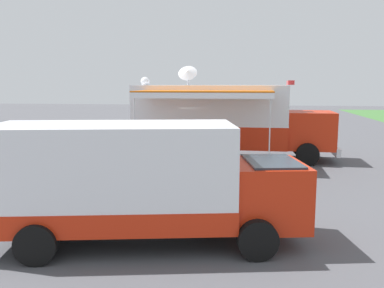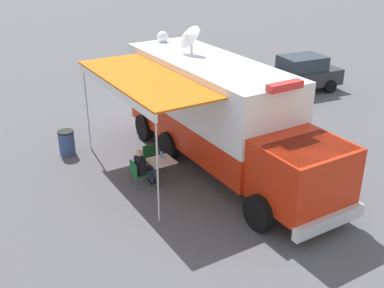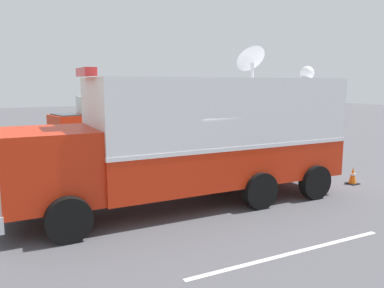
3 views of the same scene
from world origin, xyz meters
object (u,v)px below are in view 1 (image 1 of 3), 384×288
(folding_chair_at_table, at_px, (218,159))
(trash_bin, at_px, (129,163))
(folding_table, at_px, (221,152))
(folding_chair_beside_table, at_px, (202,155))
(traffic_cone, at_px, (118,148))
(car_behind_truck, at_px, (167,123))
(support_truck, at_px, (139,183))
(water_bottle, at_px, (218,148))
(seated_responder, at_px, (218,155))
(command_truck, at_px, (226,118))

(folding_chair_at_table, bearing_deg, trash_bin, -72.50)
(folding_table, distance_m, folding_chair_at_table, 0.82)
(folding_chair_beside_table, bearing_deg, traffic_cone, -121.26)
(folding_chair_at_table, distance_m, folding_chair_beside_table, 1.18)
(folding_chair_at_table, height_order, car_behind_truck, car_behind_truck)
(car_behind_truck, bearing_deg, support_truck, 9.25)
(water_bottle, distance_m, seated_responder, 0.74)
(water_bottle, bearing_deg, folding_chair_at_table, 4.14)
(water_bottle, xyz_separation_m, seated_responder, (0.72, 0.07, -0.18))
(traffic_cone, relative_size, support_truck, 0.08)
(command_truck, bearing_deg, folding_chair_at_table, -2.73)
(water_bottle, height_order, car_behind_truck, car_behind_truck)
(folding_chair_beside_table, relative_size, support_truck, 0.12)
(folding_table, bearing_deg, folding_chair_at_table, -6.19)
(seated_responder, bearing_deg, trash_bin, -69.72)
(seated_responder, bearing_deg, folding_table, 172.39)
(traffic_cone, bearing_deg, car_behind_truck, 170.86)
(command_truck, distance_m, trash_bin, 5.64)
(folding_chair_at_table, xyz_separation_m, seated_responder, (-0.19, 0.01, 0.14))
(folding_table, bearing_deg, traffic_cone, -117.99)
(seated_responder, relative_size, traffic_cone, 2.16)
(folding_chair_at_table, height_order, seated_responder, seated_responder)
(folding_table, height_order, traffic_cone, folding_table)
(trash_bin, bearing_deg, support_truck, 18.39)
(seated_responder, height_order, traffic_cone, seated_responder)
(water_bottle, xyz_separation_m, support_truck, (8.71, -1.15, 0.55))
(command_truck, distance_m, car_behind_truck, 9.32)
(folding_table, height_order, folding_chair_at_table, folding_chair_at_table)
(folding_chair_at_table, bearing_deg, support_truck, -8.85)
(folding_table, relative_size, water_bottle, 3.67)
(water_bottle, bearing_deg, trash_bin, -59.50)
(folding_table, xyz_separation_m, folding_chair_beside_table, (-0.10, -0.85, -0.16))
(seated_responder, xyz_separation_m, trash_bin, (1.28, -3.46, -0.20))
(trash_bin, bearing_deg, folding_chair_beside_table, 126.42)
(command_truck, xyz_separation_m, support_truck, (10.81, -1.36, -0.56))
(folding_chair_beside_table, distance_m, trash_bin, 3.34)
(water_bottle, bearing_deg, traffic_cone, -117.78)
(folding_chair_beside_table, relative_size, seated_responder, 0.70)
(command_truck, relative_size, folding_chair_beside_table, 10.98)
(folding_table, bearing_deg, support_truck, -8.60)
(trash_bin, xyz_separation_m, traffic_cone, (-4.85, -2.04, -0.18))
(water_bottle, height_order, folding_chair_beside_table, water_bottle)
(folding_chair_at_table, bearing_deg, car_behind_truck, -158.87)
(folding_chair_at_table, distance_m, support_truck, 7.95)
(water_bottle, distance_m, trash_bin, 3.95)
(folding_table, xyz_separation_m, support_truck, (8.61, -1.30, 0.71))
(folding_table, relative_size, traffic_cone, 1.42)
(trash_bin, bearing_deg, command_truck, 138.70)
(command_truck, xyz_separation_m, trash_bin, (4.09, -3.59, -1.49))
(command_truck, height_order, support_truck, command_truck)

